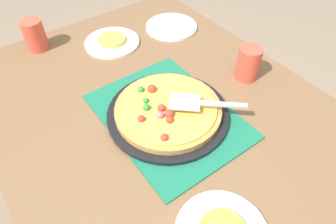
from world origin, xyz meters
name	(u,v)px	position (x,y,z in m)	size (l,w,h in m)	color
ground_plane	(168,219)	(0.00, 0.00, 0.00)	(8.00, 8.00, 0.00)	#84705B
dining_table	(168,138)	(0.00, 0.00, 0.64)	(1.40, 1.00, 0.75)	brown
placemat	(168,116)	(0.00, 0.00, 0.75)	(0.48, 0.36, 0.01)	#196B4C
pizza_pan	(168,114)	(0.00, 0.00, 0.76)	(0.38, 0.38, 0.01)	black
pizza	(167,109)	(0.00, 0.00, 0.78)	(0.33, 0.33, 0.05)	#B78442
plate_near_left	(112,42)	(0.46, -0.05, 0.76)	(0.22, 0.22, 0.01)	white
plate_side	(171,27)	(0.42, -0.32, 0.76)	(0.22, 0.22, 0.01)	white
served_slice_left	(112,40)	(0.46, -0.05, 0.77)	(0.11, 0.11, 0.02)	#EAB747
cup_near	(35,35)	(0.60, 0.20, 0.81)	(0.08, 0.08, 0.12)	#E04C38
cup_far	(248,63)	(-0.01, -0.34, 0.81)	(0.08, 0.08, 0.12)	#E04C38
pizza_server	(201,103)	(-0.07, -0.07, 0.82)	(0.19, 0.20, 0.01)	silver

